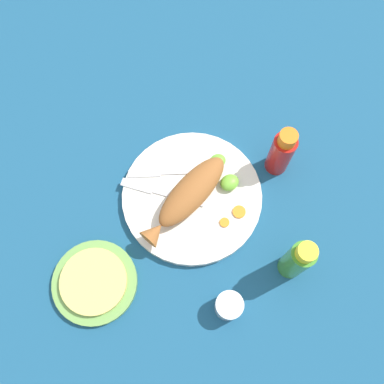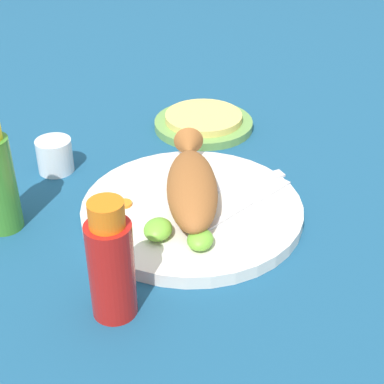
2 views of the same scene
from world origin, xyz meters
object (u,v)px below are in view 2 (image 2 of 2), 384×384
Objects in this scene: fried_fish at (192,183)px; fork_far at (250,202)px; hot_sauce_bottle_red at (111,264)px; fork_near at (235,185)px; main_plate at (192,210)px; salt_cup at (55,158)px; tortilla_plate at (203,124)px.

fried_fish is 1.46× the size of fork_far.
hot_sauce_bottle_red reaches higher than fork_far.
fried_fish is 1.60× the size of fork_near.
salt_cup reaches higher than main_plate.
main_plate is 5.53× the size of salt_cup.
hot_sauce_bottle_red reaches higher than fork_near.
fried_fish reaches higher than fork_near.
hot_sauce_bottle_red is 2.65× the size of salt_cup.
fork_near is at bearing 66.73° from fork_far.
main_plate is 2.00× the size of fork_near.
fork_near is 1.04× the size of hot_sauce_bottle_red.
fork_far is at bearing -94.19° from fork_near.
hot_sauce_bottle_red is at bearing -148.31° from fork_near.
fork_near is 0.91× the size of fork_far.
tortilla_plate is at bearing 74.65° from fork_near.
fork_near and fork_far have the same top height.
tortilla_plate is (-0.24, -0.12, -0.01)m from fork_far.
fork_near is at bearing 88.54° from salt_cup.
fork_far is (0.04, 0.03, 0.00)m from fork_near.
fork_near is at bearing 24.63° from tortilla_plate.
salt_cup is at bearing -43.31° from tortilla_plate.
fork_far is at bearing 81.66° from salt_cup.
fried_fish is 0.24m from salt_cup.
tortilla_plate is at bearing 57.48° from fork_far.
salt_cup is at bearing -119.54° from fried_fish.
fork_far is 0.96× the size of tortilla_plate.
salt_cup is (-0.05, -0.23, -0.02)m from fried_fish.
fork_near is at bearing 161.67° from hot_sauce_bottle_red.
main_plate is at bearing -169.11° from fork_near.
tortilla_plate is (-0.20, 0.19, -0.02)m from salt_cup.
salt_cup is (-0.05, -0.31, 0.00)m from fork_far.
hot_sauce_bottle_red is at bearing -176.17° from fork_far.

